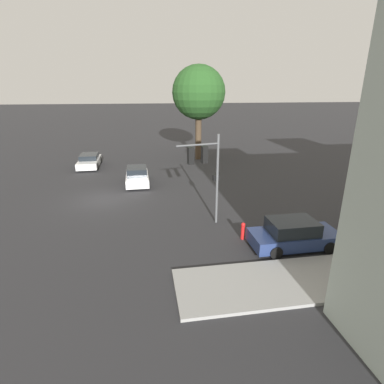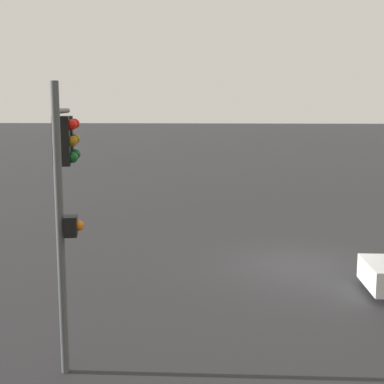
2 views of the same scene
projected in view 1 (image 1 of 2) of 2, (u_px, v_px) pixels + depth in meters
The scene contains 7 objects.
ground_plane at pixel (104, 199), 21.26m from camera, with size 300.00×300.00×0.00m, color #28282B.
street_tree at pixel (199, 93), 31.23m from camera, with size 5.57×5.57×9.86m.
traffic_signal at pixel (205, 164), 16.17m from camera, with size 0.95×2.50×5.14m.
crossing_car_0 at pixel (89, 161), 29.92m from camera, with size 4.58×2.04×1.25m.
crossing_car_1 at pixel (137, 176), 24.43m from camera, with size 4.01×1.94×1.45m.
parked_car_0 at pixel (294, 235), 14.62m from camera, with size 1.97×4.34×1.44m.
fire_hydrant at pixel (243, 230), 15.47m from camera, with size 0.22×0.22×0.92m.
Camera 1 is at (20.69, 2.97, 7.40)m, focal length 28.00 mm.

